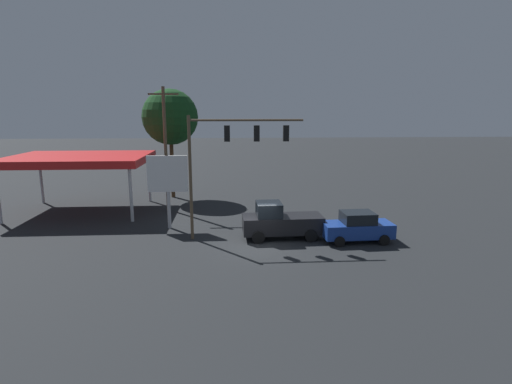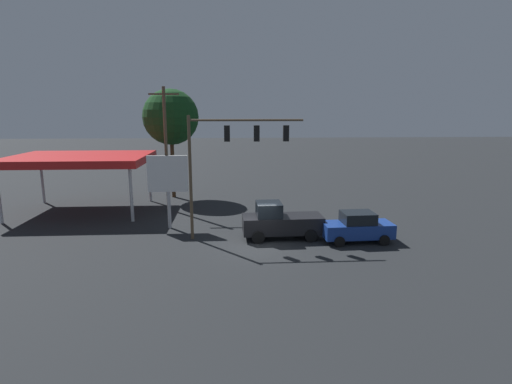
{
  "view_description": "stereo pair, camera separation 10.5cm",
  "coord_description": "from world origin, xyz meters",
  "views": [
    {
      "loc": [
        1.61,
        23.5,
        8.22
      ],
      "look_at": [
        0.0,
        -2.0,
        3.0
      ],
      "focal_mm": 28.0,
      "sensor_mm": 36.0,
      "label": 1
    },
    {
      "loc": [
        1.51,
        23.51,
        8.22
      ],
      "look_at": [
        0.0,
        -2.0,
        3.0
      ],
      "focal_mm": 28.0,
      "sensor_mm": 36.0,
      "label": 2
    }
  ],
  "objects": [
    {
      "name": "sedan_waiting",
      "position": [
        -6.38,
        -0.48,
        0.95
      ],
      "size": [
        4.47,
        2.21,
        1.93
      ],
      "rotation": [
        0.0,
        0.0,
        0.04
      ],
      "color": "navy",
      "rests_on": "ground"
    },
    {
      "name": "price_sign",
      "position": [
        6.03,
        -4.23,
        3.72
      ],
      "size": [
        2.78,
        0.27,
        5.18
      ],
      "color": "#B7B7BC",
      "rests_on": "ground"
    },
    {
      "name": "street_tree",
      "position": [
        7.22,
        -14.72,
        7.61
      ],
      "size": [
        5.18,
        5.18,
        10.23
      ],
      "color": "#4C331E",
      "rests_on": "ground"
    },
    {
      "name": "ground_plane",
      "position": [
        0.0,
        0.0,
        0.0
      ],
      "size": [
        200.0,
        200.0,
        0.0
      ],
      "primitive_type": "plane",
      "color": "black"
    },
    {
      "name": "pickup_parked",
      "position": [
        -1.54,
        -1.49,
        1.11
      ],
      "size": [
        5.26,
        2.39,
        2.4
      ],
      "rotation": [
        0.0,
        0.0,
        0.03
      ],
      "color": "black",
      "rests_on": "ground"
    },
    {
      "name": "utility_pole",
      "position": [
        6.94,
        -9.6,
        5.35
      ],
      "size": [
        2.4,
        0.26,
        10.12
      ],
      "color": "brown",
      "rests_on": "ground"
    },
    {
      "name": "gas_station_canopy",
      "position": [
        13.89,
        -9.58,
        4.32
      ],
      "size": [
        10.78,
        8.11,
        4.66
      ],
      "color": "red",
      "rests_on": "ground"
    },
    {
      "name": "traffic_signal_assembly",
      "position": [
        1.65,
        -1.64,
        5.9
      ],
      "size": [
        7.22,
        0.43,
        7.94
      ],
      "color": "brown",
      "rests_on": "ground"
    }
  ]
}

